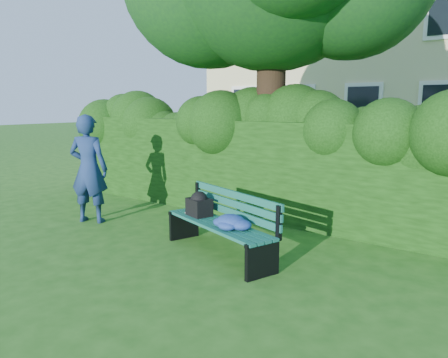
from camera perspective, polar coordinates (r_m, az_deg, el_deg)
The scene contains 4 objects.
ground at distance 6.58m, azimuth -3.18°, elevation -8.90°, with size 80.00×80.00×0.00m, color #255A17.
hedge at distance 8.13m, azimuth 6.80°, elevation 1.19°, with size 10.00×1.00×1.80m.
park_bench at distance 6.13m, azimuth -0.50°, elevation -5.37°, with size 2.10×1.16×0.89m.
man_reading at distance 8.12m, azimuth -17.25°, elevation 1.26°, with size 0.70×0.46×1.93m, color navy.
Camera 1 is at (4.03, -4.75, 2.11)m, focal length 35.00 mm.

